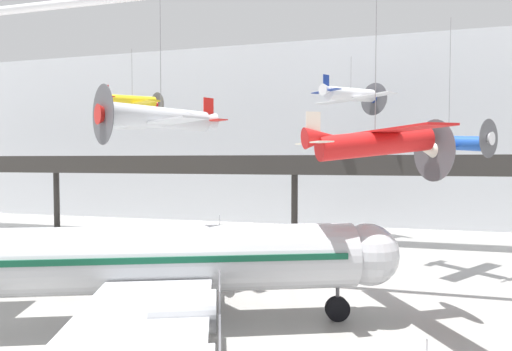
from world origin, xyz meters
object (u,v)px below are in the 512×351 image
object	(u,v)px
suspended_plane_yellow_lowwing	(132,101)
suspended_plane_blue_trainer	(449,143)
suspended_plane_white_twin	(351,95)
airliner_silver_main	(147,260)
suspended_plane_silver_racer	(161,118)
suspended_plane_red_highwing	(375,142)

from	to	relation	value
suspended_plane_yellow_lowwing	suspended_plane_blue_trainer	bearing A→B (deg)	-63.70
suspended_plane_yellow_lowwing	suspended_plane_white_twin	world-z (taller)	same
airliner_silver_main	suspended_plane_silver_racer	xyz separation A→B (m)	(-0.91, 3.50, 7.55)
airliner_silver_main	suspended_plane_silver_racer	distance (m)	8.37
suspended_plane_silver_racer	airliner_silver_main	bearing A→B (deg)	51.34
suspended_plane_yellow_lowwing	suspended_plane_silver_racer	xyz separation A→B (m)	(9.67, -13.01, -3.23)
suspended_plane_silver_racer	suspended_plane_red_highwing	bearing A→B (deg)	125.55
suspended_plane_red_highwing	suspended_plane_silver_racer	distance (m)	12.22
suspended_plane_silver_racer	suspended_plane_yellow_lowwing	bearing A→B (deg)	-106.66
suspended_plane_blue_trainer	suspended_plane_white_twin	world-z (taller)	suspended_plane_white_twin
airliner_silver_main	suspended_plane_blue_trainer	world-z (taller)	suspended_plane_blue_trainer
suspended_plane_blue_trainer	suspended_plane_white_twin	xyz separation A→B (m)	(-7.23, 10.33, 5.50)
suspended_plane_yellow_lowwing	suspended_plane_silver_racer	bearing A→B (deg)	-112.19
suspended_plane_red_highwing	suspended_plane_blue_trainer	bearing A→B (deg)	34.74
airliner_silver_main	suspended_plane_red_highwing	distance (m)	13.12
suspended_plane_red_highwing	suspended_plane_silver_racer	bearing A→B (deg)	151.73
airliner_silver_main	suspended_plane_silver_racer	size ratio (longest dim) A/B	3.11
airliner_silver_main	suspended_plane_yellow_lowwing	distance (m)	22.38
airliner_silver_main	suspended_plane_yellow_lowwing	bearing A→B (deg)	103.62
suspended_plane_white_twin	suspended_plane_yellow_lowwing	bearing A→B (deg)	153.05
suspended_plane_blue_trainer	suspended_plane_white_twin	size ratio (longest dim) A/B	1.24
airliner_silver_main	suspended_plane_yellow_lowwing	xyz separation A→B (m)	(-10.59, 16.50, 10.79)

